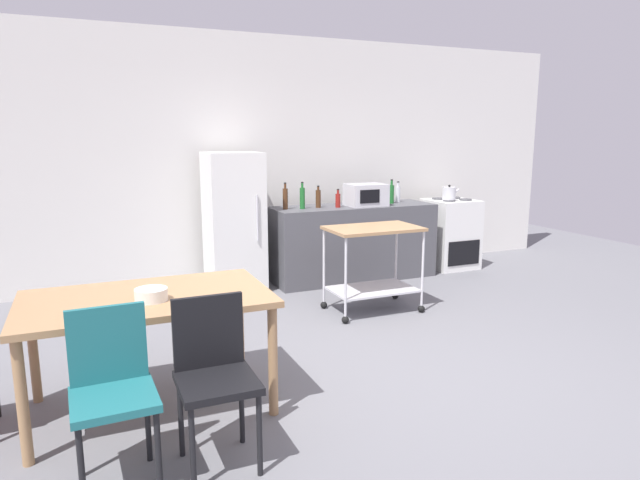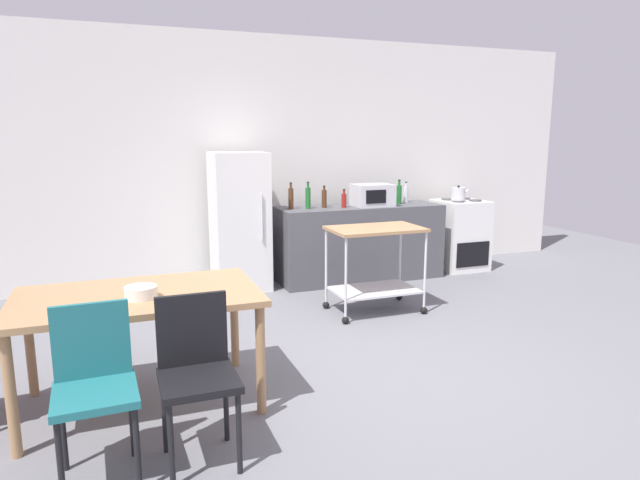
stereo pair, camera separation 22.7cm
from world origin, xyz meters
name	(u,v)px [view 1 (the left image)]	position (x,y,z in m)	size (l,w,h in m)	color
ground_plane	(401,371)	(0.00, 0.00, 0.00)	(12.00, 12.00, 0.00)	slate
back_wall	(266,159)	(0.00, 3.20, 1.45)	(8.40, 0.12, 2.90)	silver
kitchen_counter	(353,242)	(0.90, 2.60, 0.45)	(2.00, 0.64, 0.90)	#4C4C51
dining_table	(147,308)	(-1.77, 0.16, 0.67)	(1.50, 0.90, 0.75)	#A37A51
chair_black	(214,369)	(-1.52, -0.57, 0.52)	(0.40, 0.40, 0.89)	black
chair_teal	(112,385)	(-2.02, -0.55, 0.52)	(0.41, 0.41, 0.89)	#1E666B
stove_oven	(450,233)	(2.35, 2.62, 0.45)	(0.60, 0.61, 0.92)	white
refrigerator	(234,222)	(-0.55, 2.70, 0.78)	(0.60, 0.63, 1.55)	white
kitchen_cart	(373,255)	(0.50, 1.38, 0.57)	(0.91, 0.57, 0.85)	#A37A51
bottle_olive_oil	(285,198)	(0.03, 2.60, 1.03)	(0.06, 0.06, 0.31)	#4C2D19
bottle_wine	(302,198)	(0.23, 2.57, 1.03)	(0.06, 0.06, 0.31)	#1E6628
bottle_hot_sauce	(318,198)	(0.43, 2.59, 1.01)	(0.06, 0.06, 0.26)	#4C2D19
bottle_sesame_oil	(338,200)	(0.65, 2.52, 0.99)	(0.06, 0.06, 0.22)	maroon
microwave	(366,195)	(1.03, 2.53, 1.03)	(0.46, 0.35, 0.26)	silver
bottle_soda	(391,194)	(1.43, 2.60, 1.02)	(0.06, 0.06, 0.30)	#1E6628
bottle_soy_sauce	(398,194)	(1.57, 2.69, 1.01)	(0.06, 0.06, 0.26)	silver
fruit_bowl	(151,295)	(-1.75, 0.04, 0.79)	(0.20, 0.20, 0.08)	white
kettle	(449,193)	(2.23, 2.52, 1.00)	(0.24, 0.17, 0.19)	silver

